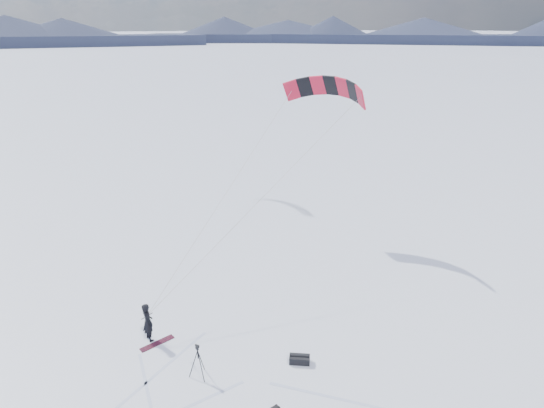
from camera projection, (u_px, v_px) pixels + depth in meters
ground at (204, 405)px, 15.52m from camera, size 1800.00×1800.00×0.00m
horizon_hills at (195, 286)px, 13.79m from camera, size 704.00×704.42×10.64m
snowkiter at (150, 339)px, 18.75m from camera, size 0.49×0.67×1.71m
snowboard at (157, 343)px, 18.48m from camera, size 1.46×0.47×0.04m
tripod at (198, 357)px, 16.45m from camera, size 0.68×0.63×1.38m
gear_bag_b at (300, 359)px, 17.40m from camera, size 0.85×0.78×0.36m
power_kite at (327, 91)px, 25.57m from camera, size 13.87×7.30×8.31m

